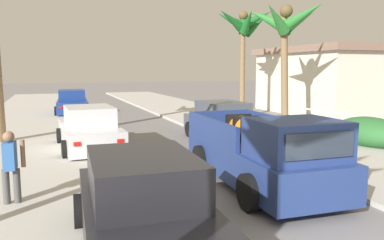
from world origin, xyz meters
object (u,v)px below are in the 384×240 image
Objects in this scene: car_right_near at (144,210)px; palm_tree_left_fore at (243,26)px; car_left_mid at (90,130)px; roadside_house at (340,80)px; hedge_bush at (369,132)px; car_left_near at (72,103)px; pedestrian at (10,165)px; palm_tree_left_mid at (286,26)px; pickup_truck at (262,153)px; car_left_far at (223,123)px.

car_right_near is 17.44m from palm_tree_left_fore.
palm_tree_left_fore reaches higher than car_left_mid.
roadside_house reaches higher than hedge_bush.
car_left_near is at bearing 123.27° from hedge_bush.
hedge_bush is at bearing 11.22° from pedestrian.
pedestrian is at bearing -168.78° from hedge_bush.
hedge_bush is (0.53, -4.67, -4.18)m from palm_tree_left_mid.
car_left_mid is at bearing 120.98° from pickup_truck.
pedestrian is at bearing -147.42° from roadside_house.
car_left_near reaches higher than hedge_bush.
car_left_near is 0.71× the size of palm_tree_left_fore.
pickup_truck reaches higher than car_left_mid.
pickup_truck reaches higher than car_right_near.
car_left_mid is at bearing -179.68° from car_left_far.
pedestrian is (-18.52, -11.84, -1.20)m from roadside_house.
roadside_house is at bearing 3.79° from palm_tree_left_fore.
palm_tree_left_mid is at bearing 23.21° from car_left_far.
pedestrian reaches higher than car_left_mid.
car_right_near is at bearing -151.59° from hedge_bush.
palm_tree_left_fore is (4.01, 6.05, 4.48)m from car_left_far.
car_left_near and car_left_far have the same top height.
car_left_mid is at bearing -158.28° from roadside_house.
car_left_far is 0.70× the size of palm_tree_left_fore.
roadside_house is (16.49, 6.57, 1.40)m from car_left_mid.
pedestrian is at bearing 175.30° from pickup_truck.
hedge_bush is 11.77m from pedestrian.
car_left_far is 0.49× the size of roadside_house.
pedestrian is at bearing -147.71° from palm_tree_left_mid.
roadside_house is (16.43, -4.85, 1.40)m from car_left_near.
car_left_far is (5.09, 8.14, 0.00)m from car_right_near.
car_left_far is at bearing -156.79° from palm_tree_left_mid.
car_left_mid is 0.75× the size of palm_tree_left_mid.
palm_tree_left_fore is 2.19× the size of hedge_bush.
palm_tree_left_mid is at bearing -91.85° from palm_tree_left_fore.
pickup_truck is 0.86× the size of palm_tree_left_fore.
car_left_far is at bearing 36.56° from pedestrian.
pickup_truck is 1.22× the size of car_left_near.
car_right_near is at bearing -89.91° from car_left_mid.
roadside_house is at bearing 53.82° from hedge_bush.
car_left_mid is at bearing 162.60° from hedge_bush.
pedestrian is at bearing -97.16° from car_left_near.
pedestrian is (-2.10, -16.68, 0.20)m from car_left_near.
pickup_truck is at bearing -59.02° from car_left_mid.
palm_tree_left_mid is (8.96, 9.80, 4.01)m from car_right_near.
roadside_house reaches higher than car_left_mid.
pickup_truck is 10.04m from palm_tree_left_mid.
car_left_far is 8.53m from palm_tree_left_fore.
car_left_near is 0.75× the size of palm_tree_left_mid.
car_left_near is at bearing 149.49° from palm_tree_left_fore.
car_right_near and car_left_far have the same top height.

